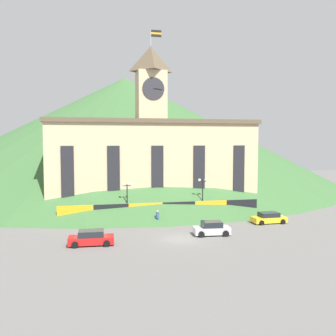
% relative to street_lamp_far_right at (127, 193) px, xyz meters
% --- Properties ---
extents(ground_plane, '(160.00, 160.00, 0.00)m').
position_rel_street_lamp_far_right_xyz_m(ground_plane, '(4.49, -10.51, -3.54)').
color(ground_plane, '#605E5B').
extents(civic_building, '(30.51, 10.76, 26.61)m').
position_rel_street_lamp_far_right_xyz_m(civic_building, '(4.49, 7.88, 3.71)').
color(civic_building, '#C6B289').
rests_on(civic_building, ground).
extents(banner_fence, '(26.32, 0.12, 2.26)m').
position_rel_street_lamp_far_right_xyz_m(banner_fence, '(4.49, -0.71, -2.41)').
color(banner_fence, gold).
rests_on(banner_fence, ground).
extents(hillside_backdrop, '(101.26, 101.26, 25.75)m').
position_rel_street_lamp_far_right_xyz_m(hillside_backdrop, '(4.49, 45.78, 9.33)').
color(hillside_backdrop, '#386033').
rests_on(hillside_backdrop, ground).
extents(street_lamp_far_right, '(1.26, 0.36, 4.86)m').
position_rel_street_lamp_far_right_xyz_m(street_lamp_far_right, '(0.00, 0.00, 0.00)').
color(street_lamp_far_right, black).
rests_on(street_lamp_far_right, ground).
extents(street_lamp_left, '(1.26, 0.36, 5.17)m').
position_rel_street_lamp_far_right_xyz_m(street_lamp_left, '(10.12, 0.00, 0.20)').
color(street_lamp_left, black).
rests_on(street_lamp_left, ground).
extents(car_yellow_coupe, '(4.23, 2.18, 1.35)m').
position_rel_street_lamp_far_right_xyz_m(car_yellow_coupe, '(17.04, -5.40, -2.92)').
color(car_yellow_coupe, yellow).
rests_on(car_yellow_coupe, ground).
extents(car_silver_hatch, '(4.03, 2.28, 1.50)m').
position_rel_street_lamp_far_right_xyz_m(car_silver_hatch, '(8.14, -9.58, -2.85)').
color(car_silver_hatch, '#B7B7BC').
rests_on(car_silver_hatch, ground).
extents(car_red_sedan, '(4.48, 2.30, 1.45)m').
position_rel_street_lamp_far_right_xyz_m(car_red_sedan, '(-4.69, -10.75, -2.87)').
color(car_red_sedan, red).
rests_on(car_red_sedan, ground).
extents(pedestrian, '(0.54, 0.54, 1.78)m').
position_rel_street_lamp_far_right_xyz_m(pedestrian, '(3.33, -3.37, -2.57)').
color(pedestrian, '#33567A').
rests_on(pedestrian, ground).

